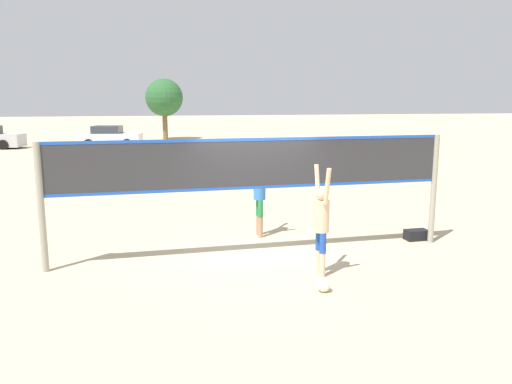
# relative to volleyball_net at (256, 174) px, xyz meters

# --- Properties ---
(ground_plane) EXTENTS (200.00, 200.00, 0.00)m
(ground_plane) POSITION_rel_volleyball_net_xyz_m (0.00, 0.00, -1.71)
(ground_plane) COLOR #C6B28C
(volleyball_net) EXTENTS (8.23, 0.13, 2.42)m
(volleyball_net) POSITION_rel_volleyball_net_xyz_m (0.00, 0.00, 0.00)
(volleyball_net) COLOR gray
(volleyball_net) RESTS_ON ground_plane
(player_spiker) EXTENTS (0.28, 0.69, 2.01)m
(player_spiker) POSITION_rel_volleyball_net_xyz_m (0.86, -1.43, -0.65)
(player_spiker) COLOR beige
(player_spiker) RESTS_ON ground_plane
(player_blocker) EXTENTS (0.28, 0.71, 2.18)m
(player_blocker) POSITION_rel_volleyball_net_xyz_m (0.44, 1.42, -0.56)
(player_blocker) COLOR tan
(player_blocker) RESTS_ON ground_plane
(volleyball) EXTENTS (0.24, 0.24, 0.24)m
(volleyball) POSITION_rel_volleyball_net_xyz_m (0.62, -2.20, -1.59)
(volleyball) COLOR silver
(volleyball) RESTS_ON ground_plane
(gear_bag) EXTENTS (0.52, 0.29, 0.23)m
(gear_bag) POSITION_rel_volleyball_net_xyz_m (3.86, 0.26, -1.59)
(gear_bag) COLOR black
(gear_bag) RESTS_ON ground_plane
(parked_car_near) EXTENTS (4.36, 2.53, 1.47)m
(parked_car_near) POSITION_rel_volleyball_net_xyz_m (-3.86, 26.12, -1.04)
(parked_car_near) COLOR silver
(parked_car_near) RESTS_ON ground_plane
(tree_left_cluster) EXTENTS (3.05, 3.05, 4.94)m
(tree_left_cluster) POSITION_rel_volleyball_net_xyz_m (0.30, 32.43, 1.68)
(tree_left_cluster) COLOR brown
(tree_left_cluster) RESTS_ON ground_plane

